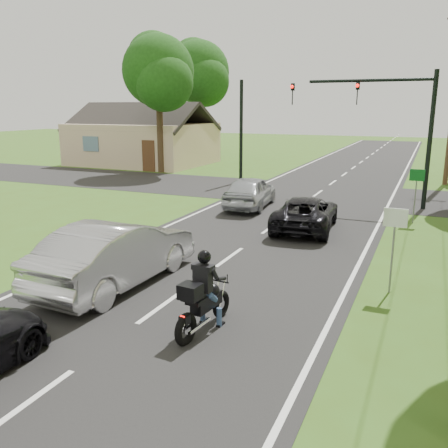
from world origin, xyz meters
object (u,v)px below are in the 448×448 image
(motorcycle_rider, at_px, (203,300))
(sign_green, at_px, (416,183))
(dark_suv, at_px, (306,213))
(silver_sedan, at_px, (116,253))
(traffic_signal, at_px, (387,114))
(sign_white, at_px, (395,230))
(silver_suv, at_px, (250,192))

(motorcycle_rider, xyz_separation_m, sign_green, (3.50, 11.68, 0.92))
(dark_suv, distance_m, silver_sedan, 8.11)
(dark_suv, relative_size, traffic_signal, 0.69)
(motorcycle_rider, height_order, sign_white, sign_white)
(silver_sedan, height_order, traffic_signal, traffic_signal)
(sign_white, height_order, sign_green, same)
(silver_sedan, height_order, sign_white, sign_white)
(traffic_signal, bearing_deg, silver_suv, -152.48)
(silver_suv, distance_m, sign_white, 10.66)
(silver_sedan, bearing_deg, traffic_signal, -109.25)
(motorcycle_rider, distance_m, sign_white, 5.03)
(motorcycle_rider, bearing_deg, dark_suv, 96.69)
(motorcycle_rider, relative_size, traffic_signal, 0.31)
(motorcycle_rider, height_order, silver_sedan, motorcycle_rider)
(silver_sedan, bearing_deg, motorcycle_rider, 156.83)
(dark_suv, bearing_deg, silver_suv, -46.62)
(motorcycle_rider, xyz_separation_m, traffic_signal, (1.94, 14.70, 3.46))
(silver_suv, xyz_separation_m, sign_white, (6.74, -8.21, 0.87))
(silver_sedan, relative_size, traffic_signal, 0.79)
(silver_suv, bearing_deg, sign_green, 172.73)
(dark_suv, distance_m, silver_suv, 4.39)
(silver_suv, bearing_deg, dark_suv, 133.13)
(silver_sedan, height_order, sign_green, sign_green)
(dark_suv, height_order, silver_suv, silver_suv)
(silver_sedan, xyz_separation_m, sign_green, (6.66, 10.21, 0.76))
(silver_sedan, distance_m, traffic_signal, 14.55)
(silver_suv, relative_size, traffic_signal, 0.66)
(silver_sedan, relative_size, sign_green, 2.36)
(sign_green, bearing_deg, sign_white, -91.43)
(motorcycle_rider, distance_m, sign_green, 12.23)
(silver_sedan, relative_size, sign_white, 2.36)
(silver_sedan, distance_m, sign_white, 6.87)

